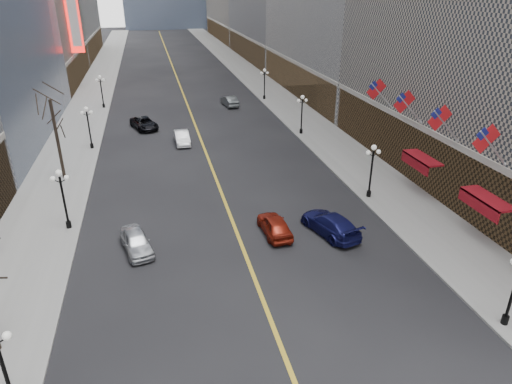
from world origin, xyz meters
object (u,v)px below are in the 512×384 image
streetlamp_east_1 (372,166)px  streetlamp_west_2 (88,123)px  streetlamp_west_0 (1,360)px  streetlamp_west_3 (101,88)px  streetlamp_east_2 (302,110)px  car_nb_near (136,242)px  streetlamp_east_3 (264,81)px  car_nb_far (144,123)px  streetlamp_west_1 (63,193)px  car_sb_far (230,101)px  car_sb_mid (275,225)px  car_sb_near (330,224)px  car_nb_mid (182,138)px

streetlamp_east_1 → streetlamp_west_2: (-23.60, 18.00, 0.00)m
streetlamp_west_0 → streetlamp_west_3: (0.00, 52.00, 0.00)m
streetlamp_east_2 → car_nb_near: (-18.76, -22.11, -2.19)m
streetlamp_east_3 → car_nb_far: (-18.03, -11.52, -2.20)m
streetlamp_east_3 → streetlamp_west_3: size_ratio=1.00×
streetlamp_west_0 → streetlamp_east_1: bearing=34.1°
streetlamp_west_1 → streetlamp_west_3: 36.00m
streetlamp_west_1 → car_sb_far: size_ratio=1.02×
streetlamp_east_2 → car_nb_far: 19.28m
streetlamp_west_2 → car_sb_mid: streetlamp_west_2 is taller
car_nb_far → car_sb_near: car_sb_near is taller
streetlamp_east_2 → car_sb_mid: bearing=-112.7°
streetlamp_west_2 → streetlamp_west_3: bearing=90.0°
streetlamp_west_1 → streetlamp_east_1: bearing=0.0°
streetlamp_east_1 → streetlamp_east_2: size_ratio=1.00×
car_nb_far → car_sb_far: car_sb_far is taller
car_nb_mid → car_nb_far: size_ratio=0.85×
streetlamp_east_3 → streetlamp_west_2: 29.68m
car_nb_far → car_sb_far: (12.15, 8.81, 0.03)m
streetlamp_east_3 → streetlamp_west_3: bearing=180.0°
streetlamp_west_1 → car_nb_near: bearing=-40.3°
streetlamp_west_1 → streetlamp_west_2: same height
streetlamp_east_2 → streetlamp_west_3: size_ratio=1.00×
car_nb_mid → car_sb_near: bearing=-70.6°
streetlamp_east_3 → car_nb_near: size_ratio=1.08×
streetlamp_west_0 → streetlamp_west_2: 34.00m
streetlamp_west_3 → car_sb_mid: streetlamp_west_3 is taller
streetlamp_west_1 → car_sb_mid: bearing=-15.6°
streetlamp_east_2 → streetlamp_west_2: bearing=180.0°
streetlamp_east_3 → car_sb_near: 41.18m
streetlamp_east_3 → car_nb_near: streetlamp_east_3 is taller
streetlamp_east_2 → streetlamp_west_0: bearing=-124.8°
car_sb_far → car_nb_mid: bearing=54.5°
streetlamp_west_2 → streetlamp_east_2: bearing=0.0°
car_sb_near → car_sb_far: size_ratio=1.18×
streetlamp_west_0 → car_sb_near: (18.29, 11.22, -2.14)m
car_sb_near → car_nb_near: bearing=-19.1°
streetlamp_east_1 → car_sb_near: bearing=-138.0°
car_nb_near → car_sb_far: car_sb_far is taller
streetlamp_west_3 → car_nb_near: size_ratio=1.08×
streetlamp_east_3 → car_sb_mid: size_ratio=1.07×
streetlamp_west_3 → car_sb_far: (17.73, -2.71, -2.17)m
streetlamp_east_1 → car_sb_near: (-5.31, -4.78, -2.14)m
streetlamp_east_3 → streetlamp_east_2: bearing=-90.0°
streetlamp_west_0 → car_sb_mid: size_ratio=1.07×
car_nb_near → car_nb_mid: 22.35m
streetlamp_west_2 → streetlamp_west_3: (0.00, 18.00, 0.00)m
streetlamp_east_2 → car_sb_far: bearing=111.0°
car_sb_near → streetlamp_west_3: bearing=-82.1°
streetlamp_east_1 → car_sb_far: bearing=100.0°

